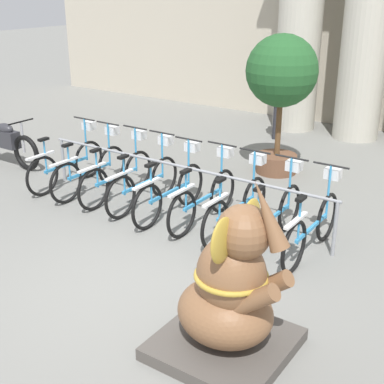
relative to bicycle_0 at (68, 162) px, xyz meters
The scene contains 17 objects.
ground_plane 3.58m from the bicycle_0, 30.99° to the right, with size 60.00×60.00×0.00m, color slate.
column_left 6.37m from the bicycle_0, 74.97° to the left, with size 1.24×1.24×5.16m.
column_middle 6.89m from the bicycle_0, 62.13° to the left, with size 1.24×1.24×5.16m.
bike_rack 2.22m from the bicycle_0, ahead, with size 5.02×0.05×0.77m.
bicycle_0 is the anchor object (origin of this frame).
bicycle_1 0.55m from the bicycle_0, ahead, with size 0.48×1.73×1.09m.
bicycle_2 1.11m from the bicycle_0, ahead, with size 0.48×1.73×1.09m.
bicycle_3 1.66m from the bicycle_0, ahead, with size 0.48×1.73×1.09m.
bicycle_4 2.21m from the bicycle_0, ahead, with size 0.48×1.73×1.09m.
bicycle_5 2.76m from the bicycle_0, ahead, with size 0.48×1.73×1.09m.
bicycle_6 3.32m from the bicycle_0, ahead, with size 0.48×1.73×1.09m.
bicycle_7 3.87m from the bicycle_0, ahead, with size 0.48×1.73×1.09m.
bicycle_8 4.42m from the bicycle_0, ahead, with size 0.48×1.73×1.09m.
elephant_statue 5.10m from the bicycle_0, 26.67° to the right, with size 1.20×1.20×1.81m.
motorcycle 1.86m from the bicycle_0, behind, with size 1.94×0.55×0.93m.
person_pedestrian 5.02m from the bicycle_0, 71.07° to the left, with size 0.21×0.47×1.57m.
potted_tree 3.94m from the bicycle_0, 44.99° to the left, with size 1.25×1.25×2.48m.
Camera 1 is at (3.57, -4.09, 3.29)m, focal length 50.00 mm.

